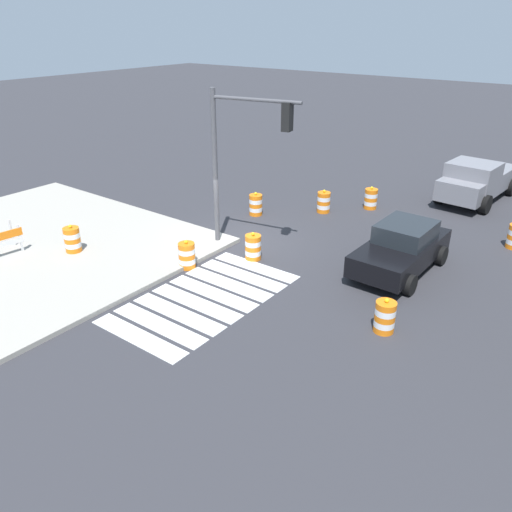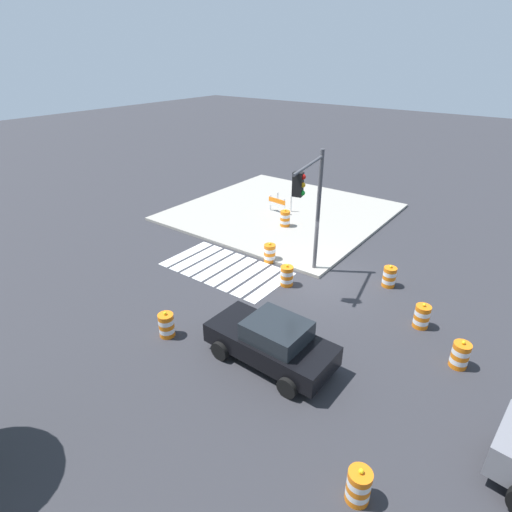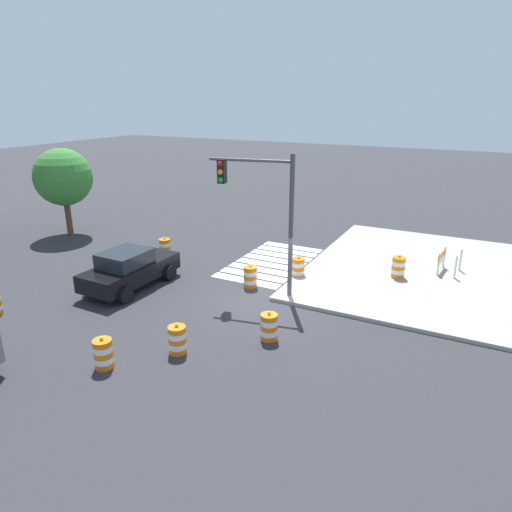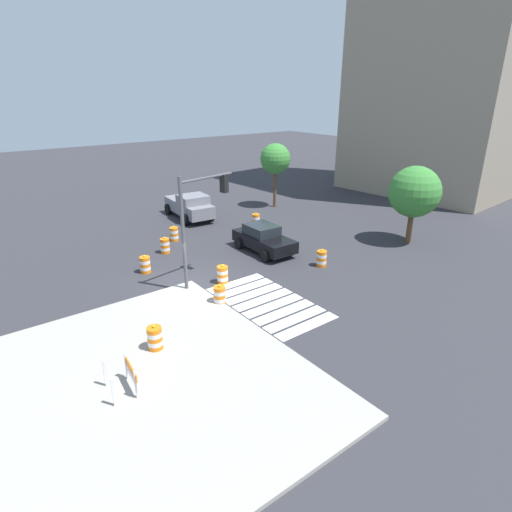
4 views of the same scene
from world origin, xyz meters
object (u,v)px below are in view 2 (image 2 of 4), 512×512
sports_car (272,341)px  construction_barricade (279,203)px  traffic_barrel_near_corner (422,316)px  traffic_barrel_crosswalk_end (389,277)px  traffic_barrel_median_near (359,486)px  traffic_barrel_far_curb (270,253)px  traffic_barrel_opposite_curb (166,325)px  traffic_barrel_median_far (287,276)px  traffic_light_pole (311,198)px  traffic_barrel_on_sidewalk (285,218)px  traffic_barrel_lane_center (460,355)px

sports_car → construction_barricade: bearing=-56.9°
traffic_barrel_near_corner → traffic_barrel_crosswalk_end: bearing=-46.5°
traffic_barrel_median_near → construction_barricade: size_ratio=0.78×
traffic_barrel_far_curb → traffic_barrel_opposite_curb: bearing=93.1°
traffic_barrel_median_far → traffic_barrel_opposite_curb: size_ratio=1.00×
traffic_barrel_median_far → traffic_light_pole: size_ratio=0.19×
traffic_barrel_crosswalk_end → traffic_barrel_on_sidewalk: 7.71m
construction_barricade → traffic_light_pole: traffic_light_pole is taller
traffic_barrel_opposite_curb → traffic_light_pole: (-2.03, -6.39, 3.46)m
traffic_barrel_median_near → construction_barricade: bearing=-50.3°
sports_car → traffic_barrel_lane_center: sports_car is taller
construction_barricade → sports_car: bearing=123.1°
traffic_barrel_median_far → traffic_barrel_opposite_curb: same height
traffic_barrel_crosswalk_end → traffic_barrel_lane_center: same height
traffic_barrel_near_corner → traffic_barrel_opposite_curb: size_ratio=1.00×
traffic_barrel_far_curb → traffic_barrel_opposite_curb: same height
traffic_barrel_on_sidewalk → traffic_light_pole: (-4.11, 4.55, 3.31)m
traffic_barrel_near_corner → construction_barricade: construction_barricade is taller
sports_car → traffic_barrel_opposite_curb: 3.98m
traffic_barrel_crosswalk_end → traffic_barrel_on_sidewalk: size_ratio=1.00×
sports_car → traffic_barrel_opposite_curb: sports_car is taller
traffic_barrel_median_near → construction_barricade: (11.77, -14.19, 0.27)m
traffic_barrel_near_corner → traffic_barrel_median_near: 7.63m
traffic_barrel_opposite_curb → construction_barricade: 13.18m
construction_barricade → traffic_barrel_median_near: bearing=129.7°
traffic_barrel_far_curb → traffic_barrel_on_sidewalk: traffic_barrel_on_sidewalk is taller
construction_barricade → traffic_barrel_opposite_curb: bearing=106.3°
traffic_barrel_crosswalk_end → traffic_barrel_opposite_curb: size_ratio=1.00×
traffic_barrel_far_curb → construction_barricade: size_ratio=0.78×
traffic_barrel_opposite_curb → traffic_barrel_near_corner: bearing=-139.9°
traffic_barrel_median_far → construction_barricade: size_ratio=0.78×
sports_car → traffic_barrel_crosswalk_end: (-1.32, -7.06, -0.36)m
traffic_barrel_lane_center → traffic_barrel_near_corner: bearing=-41.0°
traffic_barrel_near_corner → traffic_barrel_on_sidewalk: traffic_barrel_on_sidewalk is taller
traffic_barrel_opposite_curb → traffic_barrel_on_sidewalk: (2.08, -10.94, 0.15)m
traffic_barrel_median_far → traffic_barrel_far_curb: (1.88, -1.38, 0.00)m
traffic_barrel_median_near → traffic_barrel_far_curb: 12.00m
traffic_barrel_near_corner → construction_barricade: 12.73m
traffic_barrel_median_near → traffic_barrel_lane_center: size_ratio=1.00×
traffic_barrel_far_curb → sports_car: bearing=125.6°
traffic_barrel_crosswalk_end → traffic_barrel_opposite_curb: (5.12, 8.20, 0.00)m
traffic_barrel_near_corner → traffic_barrel_far_curb: size_ratio=1.00×
traffic_barrel_crosswalk_end → traffic_light_pole: 4.98m
traffic_barrel_near_corner → construction_barricade: (10.87, -6.61, 0.27)m
traffic_barrel_crosswalk_end → traffic_barrel_near_corner: bearing=133.5°
traffic_barrel_median_near → traffic_barrel_lane_center: (-0.76, -6.13, 0.00)m
traffic_barrel_median_near → traffic_barrel_far_curb: same height
traffic_barrel_far_curb → traffic_barrel_lane_center: bearing=165.5°
sports_car → traffic_barrel_median_near: size_ratio=4.26×
traffic_barrel_crosswalk_end → traffic_barrel_median_far: bearing=35.7°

